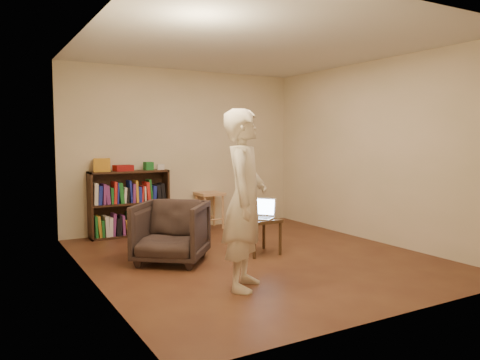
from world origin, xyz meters
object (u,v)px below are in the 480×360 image
bookshelf (129,207)px  person (245,200)px  armchair (171,232)px  laptop (261,214)px  stool (210,199)px  side_table (259,224)px

bookshelf → person: (0.26, -3.07, 0.45)m
bookshelf → armchair: bearing=-90.8°
bookshelf → armchair: bookshelf is taller
laptop → person: bearing=-75.6°
bookshelf → stool: 1.34m
stool → armchair: (-1.36, -1.74, -0.11)m
stool → person: bearing=-109.8°
armchair → laptop: armchair is taller
stool → armchair: size_ratio=0.74×
bookshelf → armchair: 1.80m
stool → person: 3.22m
bookshelf → laptop: size_ratio=2.67×
armchair → person: bearing=-38.3°
laptop → person: (-0.90, -1.13, 0.37)m
armchair → stool: bearing=91.0°
armchair → side_table: bearing=31.4°
person → bookshelf: bearing=45.6°
bookshelf → armchair: (-0.03, -1.80, -0.07)m
armchair → side_table: 1.16m
person → stool: bearing=21.1°
side_table → laptop: bearing=23.7°
armchair → laptop: 1.20m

